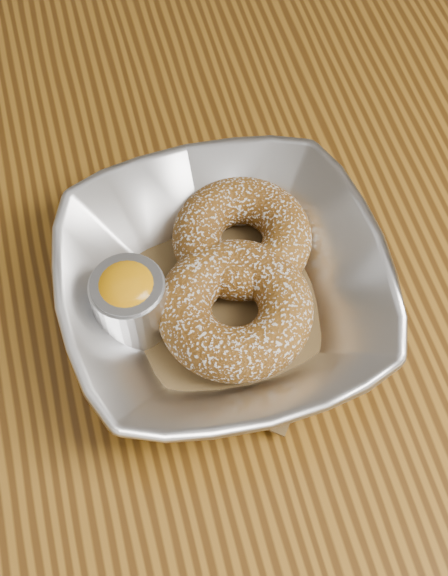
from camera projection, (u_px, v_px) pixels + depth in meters
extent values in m
plane|color=#565659|center=(194.00, 521.00, 1.22)|extent=(4.00, 4.00, 0.00)
cube|color=brown|center=(163.00, 271.00, 0.59)|extent=(1.20, 0.80, 0.04)
imported|color=silver|center=(224.00, 291.00, 0.53)|extent=(0.22, 0.22, 0.05)
cube|color=brown|center=(224.00, 304.00, 0.55)|extent=(0.20, 0.20, 0.00)
torus|color=brown|center=(242.00, 237.00, 0.55)|extent=(0.11, 0.11, 0.03)
torus|color=brown|center=(235.00, 309.00, 0.52)|extent=(0.14, 0.14, 0.04)
cylinder|color=silver|center=(130.00, 304.00, 0.52)|extent=(0.05, 0.05, 0.05)
cylinder|color=gray|center=(130.00, 301.00, 0.52)|extent=(0.05, 0.05, 0.04)
ellipsoid|color=#F79B07|center=(127.00, 290.00, 0.50)|extent=(0.04, 0.04, 0.03)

